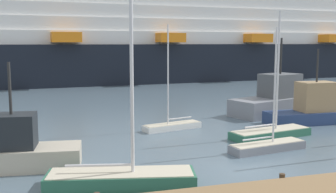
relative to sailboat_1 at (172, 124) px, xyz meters
The scene contains 10 objects.
ground_plane 10.06m from the sailboat_1, 85.22° to the right, with size 600.00×600.00×0.00m, color slate.
sailboat_1 is the anchor object (origin of this frame).
sailboat_2 7.96m from the sailboat_1, 62.93° to the right, with size 4.87×1.93×7.09m.
sailboat_3 6.92m from the sailboat_1, 37.12° to the right, with size 5.91×2.69×8.23m.
sailboat_4 11.76m from the sailboat_1, 117.74° to the right, with size 6.68×3.08×10.49m.
fishing_boat_0 12.33m from the sailboat_1, 148.04° to the right, with size 7.44×3.02×5.29m.
fishing_boat_2 11.25m from the sailboat_1, ahead, with size 7.25×2.43×5.73m.
fishing_boat_3 11.43m from the sailboat_1, 19.00° to the left, with size 9.42×5.83×6.61m.
channel_buoy_0 19.07m from the sailboat_1, 23.92° to the left, with size 0.60×0.60×1.53m.
cruise_ship 39.87m from the sailboat_1, 77.88° to the left, with size 109.05×23.42×19.15m.
Camera 1 is at (-9.11, -17.20, 6.22)m, focal length 43.09 mm.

